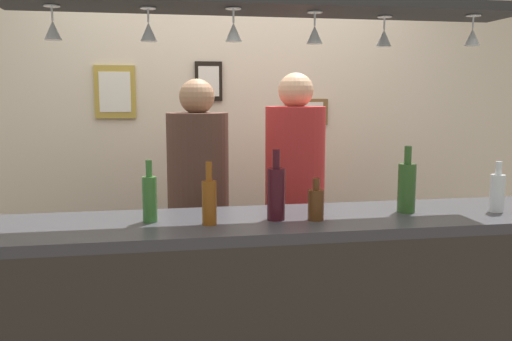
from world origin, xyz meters
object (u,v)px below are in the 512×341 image
(picture_frame_crest, at_px, (209,81))
(picture_frame_caricature, at_px, (115,92))
(person_middle_red_shirt, at_px, (295,190))
(person_left_brown_shirt, at_px, (198,198))
(bottle_beer_amber_tall, at_px, (209,200))
(picture_frame_lower_pair, at_px, (307,112))
(bottle_soda_clear, at_px, (497,192))
(bottle_beer_green_import, at_px, (150,197))
(bottle_wine_dark_red, at_px, (276,192))
(bottle_champagne_green, at_px, (407,186))
(bottle_beer_brown_stubby, at_px, (316,204))

(picture_frame_crest, relative_size, picture_frame_caricature, 0.76)
(person_middle_red_shirt, xyz_separation_m, picture_frame_crest, (-0.43, 0.67, 0.63))
(person_left_brown_shirt, height_order, bottle_beer_amber_tall, person_left_brown_shirt)
(person_middle_red_shirt, bearing_deg, picture_frame_lower_pair, 69.58)
(bottle_soda_clear, xyz_separation_m, bottle_beer_amber_tall, (-1.30, -0.02, 0.01))
(person_middle_red_shirt, xyz_separation_m, bottle_beer_green_import, (-0.80, -0.72, 0.12))
(picture_frame_caricature, bearing_deg, bottle_beer_green_import, -80.52)
(bottle_wine_dark_red, distance_m, picture_frame_caricature, 1.68)
(bottle_champagne_green, distance_m, picture_frame_caricature, 2.00)
(person_left_brown_shirt, bearing_deg, bottle_champagne_green, -39.44)
(bottle_wine_dark_red, bearing_deg, picture_frame_lower_pair, 69.93)
(bottle_beer_green_import, bearing_deg, bottle_beer_amber_tall, -20.98)
(bottle_wine_dark_red, distance_m, bottle_beer_green_import, 0.53)
(bottle_champagne_green, relative_size, picture_frame_caricature, 0.88)
(bottle_beer_green_import, bearing_deg, picture_frame_crest, 74.85)
(person_left_brown_shirt, bearing_deg, bottle_beer_green_import, -109.22)
(bottle_champagne_green, height_order, picture_frame_caricature, picture_frame_caricature)
(bottle_beer_amber_tall, bearing_deg, bottle_beer_green_import, 159.02)
(bottle_beer_brown_stubby, distance_m, bottle_beer_green_import, 0.70)
(bottle_soda_clear, distance_m, picture_frame_caricature, 2.34)
(bottle_wine_dark_red, distance_m, bottle_beer_brown_stubby, 0.17)
(bottle_wine_dark_red, bearing_deg, bottle_soda_clear, -1.23)
(person_left_brown_shirt, relative_size, bottle_beer_amber_tall, 6.33)
(bottle_beer_amber_tall, bearing_deg, bottle_champagne_green, 5.32)
(bottle_beer_amber_tall, height_order, picture_frame_caricature, picture_frame_caricature)
(bottle_wine_dark_red, xyz_separation_m, bottle_beer_amber_tall, (-0.29, -0.04, -0.02))
(bottle_beer_amber_tall, xyz_separation_m, picture_frame_lower_pair, (0.81, 1.48, 0.31))
(bottle_beer_amber_tall, distance_m, picture_frame_crest, 1.57)
(picture_frame_crest, bearing_deg, picture_frame_lower_pair, 0.00)
(bottle_champagne_green, relative_size, picture_frame_crest, 1.15)
(bottle_champagne_green, relative_size, bottle_wine_dark_red, 1.00)
(bottle_soda_clear, relative_size, bottle_beer_green_import, 0.88)
(bottle_wine_dark_red, bearing_deg, bottle_beer_brown_stubby, -12.58)
(bottle_beer_brown_stubby, relative_size, picture_frame_crest, 0.69)
(bottle_soda_clear, distance_m, bottle_beer_brown_stubby, 0.85)
(bottle_beer_amber_tall, distance_m, picture_frame_caricature, 1.61)
(person_left_brown_shirt, xyz_separation_m, bottle_champagne_green, (0.89, -0.73, 0.16))
(bottle_beer_brown_stubby, bearing_deg, person_middle_red_shirt, 81.99)
(bottle_beer_amber_tall, xyz_separation_m, picture_frame_caricature, (-0.47, 1.48, 0.45))
(bottle_champagne_green, bearing_deg, bottle_beer_green_import, 179.58)
(picture_frame_crest, bearing_deg, picture_frame_caricature, 180.00)
(bottle_champagne_green, height_order, bottle_wine_dark_red, same)
(person_middle_red_shirt, distance_m, bottle_beer_green_import, 1.09)
(bottle_champagne_green, distance_m, bottle_beer_brown_stubby, 0.46)
(person_left_brown_shirt, xyz_separation_m, bottle_beer_amber_tall, (-0.01, -0.81, 0.14))
(bottle_wine_dark_red, xyz_separation_m, picture_frame_lower_pair, (0.53, 1.44, 0.29))
(person_middle_red_shirt, height_order, picture_frame_crest, picture_frame_crest)
(person_middle_red_shirt, distance_m, bottle_wine_dark_red, 0.83)
(bottle_beer_green_import, bearing_deg, picture_frame_lower_pair, 52.82)
(bottle_wine_dark_red, height_order, picture_frame_lower_pair, picture_frame_lower_pair)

